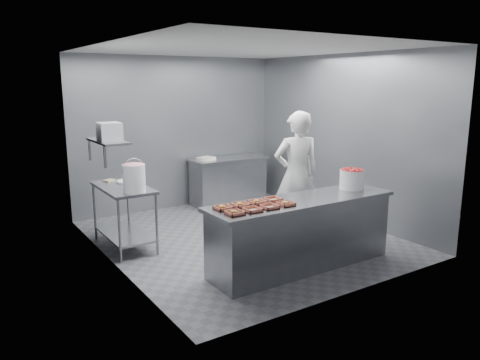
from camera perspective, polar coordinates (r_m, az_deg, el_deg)
name	(u,v)px	position (r m, az deg, el deg)	size (l,w,h in m)	color
floor	(243,238)	(7.22, 0.41, -7.04)	(4.50, 4.50, 0.00)	#4C4C51
ceiling	(244,49)	(6.84, 0.45, 15.73)	(4.50, 4.50, 0.00)	white
wall_back	(177,133)	(8.84, -7.66, 5.68)	(4.00, 0.04, 2.80)	slate
wall_left	(109,159)	(6.04, -15.63, 2.46)	(0.04, 4.50, 2.80)	slate
wall_right	(342,138)	(8.16, 12.28, 4.99)	(0.04, 4.50, 2.80)	slate
service_counter	(302,233)	(6.05, 7.52, -6.41)	(2.60, 0.70, 0.90)	slate
prep_table	(124,207)	(6.87, -13.99, -3.23)	(0.60, 1.20, 0.90)	slate
back_counter	(228,181)	(9.11, -1.43, -0.06)	(1.50, 0.60, 0.90)	slate
wall_shelf	(108,141)	(6.64, -15.80, 4.58)	(0.35, 0.90, 0.03)	slate
tray_0	(234,213)	(5.19, -0.68, -3.99)	(0.19, 0.18, 0.06)	tan
tray_1	(252,210)	(5.32, 1.53, -3.63)	(0.19, 0.18, 0.04)	tan
tray_2	(269,207)	(5.46, 3.61, -3.25)	(0.19, 0.18, 0.04)	tan
tray_3	(285,203)	(5.60, 5.57, -2.87)	(0.19, 0.18, 0.06)	tan
tray_4	(223,208)	(5.40, -2.11, -3.37)	(0.19, 0.18, 0.06)	tan
tray_5	(240,205)	(5.52, 0.03, -3.02)	(0.19, 0.18, 0.06)	tan
tray_6	(257,202)	(5.65, 2.07, -2.67)	(0.19, 0.18, 0.06)	tan
tray_7	(273,199)	(5.79, 4.04, -2.37)	(0.19, 0.18, 0.04)	tan
worker	(296,175)	(7.10, 6.88, 0.60)	(0.70, 0.46, 1.92)	white
strawberry_tub	(352,178)	(6.57, 13.49, 0.18)	(0.33, 0.33, 0.27)	white
glaze_bucket	(134,178)	(6.36, -12.80, 0.30)	(0.31, 0.30, 0.46)	white
bucket_lid	(127,181)	(7.05, -13.65, -0.17)	(0.29, 0.29, 0.02)	white
rag	(109,180)	(7.19, -15.67, -0.05)	(0.14, 0.12, 0.02)	#CCB28C
appliance	(109,132)	(6.54, -15.64, 5.70)	(0.28, 0.33, 0.24)	gray
paper_stack	(206,159)	(8.78, -4.17, 2.62)	(0.30, 0.22, 0.06)	silver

